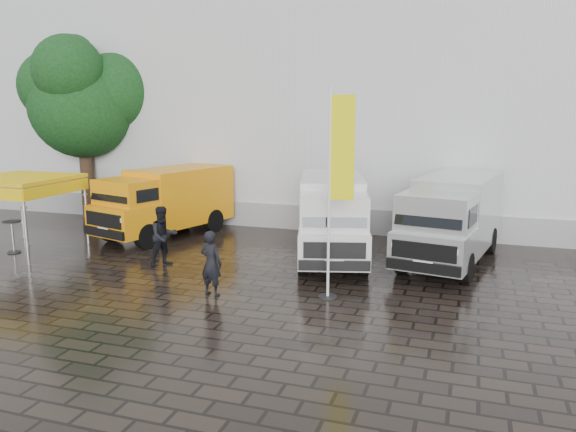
{
  "coord_description": "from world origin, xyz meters",
  "views": [
    {
      "loc": [
        3.92,
        -13.52,
        4.84
      ],
      "look_at": [
        -1.32,
        2.2,
        1.69
      ],
      "focal_mm": 35.0,
      "sensor_mm": 36.0,
      "label": 1
    }
  ],
  "objects_px": {
    "flagpole": "(336,182)",
    "person_front": "(211,263)",
    "van_yellow": "(165,203)",
    "van_white": "(332,219)",
    "van_silver": "(452,221)",
    "cocktail_table": "(13,237)",
    "person_tent": "(164,236)",
    "canopy_tent": "(19,182)"
  },
  "relations": [
    {
      "from": "van_yellow",
      "to": "canopy_tent",
      "type": "xyz_separation_m",
      "value": [
        -3.55,
        -3.48,
        1.12
      ]
    },
    {
      "from": "person_tent",
      "to": "van_silver",
      "type": "bearing_deg",
      "value": -35.06
    },
    {
      "from": "van_white",
      "to": "person_front",
      "type": "distance_m",
      "value": 5.15
    },
    {
      "from": "van_yellow",
      "to": "van_white",
      "type": "distance_m",
      "value": 6.98
    },
    {
      "from": "person_front",
      "to": "cocktail_table",
      "type": "bearing_deg",
      "value": -1.91
    },
    {
      "from": "van_yellow",
      "to": "van_white",
      "type": "relative_size",
      "value": 0.92
    },
    {
      "from": "canopy_tent",
      "to": "van_yellow",
      "type": "bearing_deg",
      "value": 44.48
    },
    {
      "from": "flagpole",
      "to": "van_yellow",
      "type": "bearing_deg",
      "value": 147.79
    },
    {
      "from": "person_tent",
      "to": "van_white",
      "type": "bearing_deg",
      "value": -27.8
    },
    {
      "from": "van_white",
      "to": "person_front",
      "type": "height_order",
      "value": "van_white"
    },
    {
      "from": "van_white",
      "to": "flagpole",
      "type": "xyz_separation_m",
      "value": [
        1.06,
        -3.88,
        1.74
      ]
    },
    {
      "from": "van_yellow",
      "to": "van_silver",
      "type": "distance_m",
      "value": 10.64
    },
    {
      "from": "canopy_tent",
      "to": "flagpole",
      "type": "bearing_deg",
      "value": -7.57
    },
    {
      "from": "van_silver",
      "to": "canopy_tent",
      "type": "distance_m",
      "value": 14.54
    },
    {
      "from": "person_front",
      "to": "van_yellow",
      "type": "bearing_deg",
      "value": -39.51
    },
    {
      "from": "flagpole",
      "to": "person_tent",
      "type": "bearing_deg",
      "value": 167.01
    },
    {
      "from": "van_white",
      "to": "canopy_tent",
      "type": "height_order",
      "value": "van_white"
    },
    {
      "from": "van_white",
      "to": "van_yellow",
      "type": "bearing_deg",
      "value": 155.23
    },
    {
      "from": "van_white",
      "to": "canopy_tent",
      "type": "xyz_separation_m",
      "value": [
        -10.44,
        -2.36,
        1.09
      ]
    },
    {
      "from": "van_silver",
      "to": "cocktail_table",
      "type": "xyz_separation_m",
      "value": [
        -14.26,
        -3.46,
        -0.81
      ]
    },
    {
      "from": "canopy_tent",
      "to": "person_tent",
      "type": "bearing_deg",
      "value": -1.84
    },
    {
      "from": "van_yellow",
      "to": "canopy_tent",
      "type": "distance_m",
      "value": 5.09
    },
    {
      "from": "van_yellow",
      "to": "flagpole",
      "type": "xyz_separation_m",
      "value": [
        7.95,
        -5.01,
        1.76
      ]
    },
    {
      "from": "van_silver",
      "to": "cocktail_table",
      "type": "relative_size",
      "value": 5.68
    },
    {
      "from": "van_silver",
      "to": "person_front",
      "type": "bearing_deg",
      "value": -126.69
    },
    {
      "from": "van_silver",
      "to": "canopy_tent",
      "type": "bearing_deg",
      "value": -157.3
    },
    {
      "from": "van_silver",
      "to": "flagpole",
      "type": "bearing_deg",
      "value": -109.8
    },
    {
      "from": "van_yellow",
      "to": "cocktail_table",
      "type": "xyz_separation_m",
      "value": [
        -3.63,
        -3.9,
        -0.74
      ]
    },
    {
      "from": "van_white",
      "to": "cocktail_table",
      "type": "bearing_deg",
      "value": 179.28
    },
    {
      "from": "canopy_tent",
      "to": "person_tent",
      "type": "distance_m",
      "value": 5.85
    },
    {
      "from": "person_front",
      "to": "van_silver",
      "type": "bearing_deg",
      "value": -126.37
    },
    {
      "from": "van_white",
      "to": "cocktail_table",
      "type": "xyz_separation_m",
      "value": [
        -10.52,
        -2.77,
        -0.77
      ]
    },
    {
      "from": "van_white",
      "to": "flagpole",
      "type": "height_order",
      "value": "flagpole"
    },
    {
      "from": "person_front",
      "to": "person_tent",
      "type": "relative_size",
      "value": 0.93
    },
    {
      "from": "van_silver",
      "to": "person_tent",
      "type": "distance_m",
      "value": 9.12
    },
    {
      "from": "cocktail_table",
      "to": "van_white",
      "type": "bearing_deg",
      "value": 14.77
    },
    {
      "from": "flagpole",
      "to": "person_front",
      "type": "height_order",
      "value": "flagpole"
    },
    {
      "from": "van_silver",
      "to": "flagpole",
      "type": "height_order",
      "value": "flagpole"
    },
    {
      "from": "cocktail_table",
      "to": "person_tent",
      "type": "height_order",
      "value": "person_tent"
    },
    {
      "from": "cocktail_table",
      "to": "person_front",
      "type": "height_order",
      "value": "person_front"
    },
    {
      "from": "person_front",
      "to": "person_tent",
      "type": "distance_m",
      "value": 3.45
    },
    {
      "from": "flagpole",
      "to": "person_front",
      "type": "distance_m",
      "value": 3.91
    }
  ]
}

